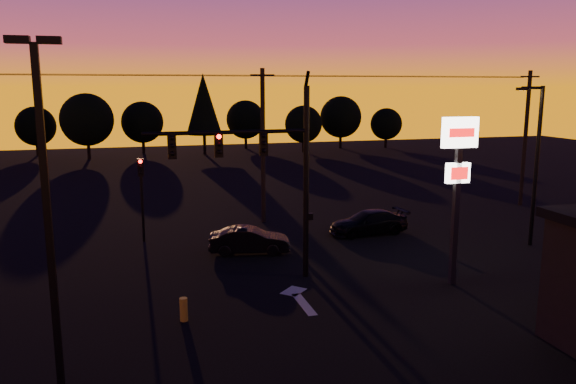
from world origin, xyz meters
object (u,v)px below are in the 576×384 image
Objects in this scene: car_mid at (249,240)px; secondary_signal at (142,188)px; traffic_signal_mast at (269,163)px; parking_lot_light at (46,196)px; pylon_sign at (458,165)px; streetlight at (535,159)px; bollard at (184,309)px; car_right at (368,222)px.

secondary_signal is at bearing 66.34° from car_mid.
traffic_signal_mast is 10.19m from parking_lot_light.
traffic_signal_mast is at bearing 43.37° from parking_lot_light.
secondary_signal is at bearing 80.21° from parking_lot_light.
pylon_sign is 0.85× the size of streetlight.
secondary_signal is 6.42m from car_mid.
secondary_signal is 15.75m from pylon_sign.
secondary_signal reaches higher than car_mid.
car_mid is at bearing 137.73° from pylon_sign.
bollard is (-3.84, -3.30, -4.52)m from traffic_signal_mast.
bollard is (3.56, 3.70, -4.86)m from parking_lot_light.
car_right is (14.42, 12.78, -4.63)m from parking_lot_light.
car_mid is at bearing 62.24° from bollard.
secondary_signal is 0.54× the size of streetlight.
pylon_sign reaches higher than bollard.
pylon_sign is (12.00, -9.99, 2.05)m from secondary_signal.
parking_lot_light is at bearing -136.63° from traffic_signal_mast.
car_mid is at bearing 90.20° from traffic_signal_mast.
parking_lot_light reaches higher than car_right.
bollard is 14.16m from car_right.
pylon_sign is (7.10, -2.49, -0.02)m from traffic_signal_mast.
secondary_signal is 11.12m from bollard.
streetlight is at bearing -87.84° from car_mid.
streetlight reaches higher than car_right.
bollard is at bearing -139.34° from traffic_signal_mast.
secondary_signal is 19.89m from streetlight.
bollard is (-10.94, -0.80, -4.50)m from pylon_sign.
bollard is at bearing 164.37° from car_mid.
car_right is at bearing -8.12° from secondary_signal.
traffic_signal_mast is at bearing -173.86° from streetlight.
parking_lot_light is (-2.50, -14.49, 2.41)m from secondary_signal.
parking_lot_light reaches higher than streetlight.
bollard is at bearing -175.80° from pylon_sign.
pylon_sign is 1.55× the size of car_right.
pylon_sign reaches higher than secondary_signal.
streetlight reaches higher than pylon_sign.
parking_lot_light is 15.19m from pylon_sign.
car_right is at bearing 39.54° from traffic_signal_mast.
secondary_signal is (-4.90, 7.49, -2.07)m from traffic_signal_mast.
car_mid is at bearing -79.62° from car_right.
streetlight is (21.41, 8.50, -0.85)m from parking_lot_light.
parking_lot_light reaches higher than pylon_sign.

